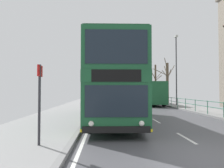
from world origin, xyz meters
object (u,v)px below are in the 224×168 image
at_px(bare_tree_far_00, 167,82).
at_px(street_lamp_far_side, 176,65).
at_px(double_decker_bus_main, 112,84).
at_px(background_bus_far_lane, 148,93).
at_px(bare_tree_far_01, 155,82).
at_px(bus_stop_sign_near, 40,95).

bearing_deg(bare_tree_far_00, street_lamp_far_side, -95.10).
height_order(double_decker_bus_main, background_bus_far_lane, double_decker_bus_main).
height_order(double_decker_bus_main, street_lamp_far_side, street_lamp_far_side).
xyz_separation_m(bare_tree_far_00, bare_tree_far_01, (-0.24, 6.03, 0.21)).
relative_size(double_decker_bus_main, bare_tree_far_00, 1.74).
bearing_deg(bus_stop_sign_near, double_decker_bus_main, 67.90).
relative_size(bus_stop_sign_near, street_lamp_far_side, 0.30).
bearing_deg(bare_tree_far_00, double_decker_bus_main, -116.54).
xyz_separation_m(double_decker_bus_main, bare_tree_far_01, (8.32, 23.16, 1.08)).
distance_m(double_decker_bus_main, bus_stop_sign_near, 6.79).
relative_size(double_decker_bus_main, background_bus_far_lane, 1.01).
distance_m(background_bus_far_lane, street_lamp_far_side, 5.51).
bearing_deg(background_bus_far_lane, bare_tree_far_01, 69.51).
height_order(bus_stop_sign_near, street_lamp_far_side, street_lamp_far_side).
height_order(background_bus_far_lane, bare_tree_far_00, bare_tree_far_00).
bearing_deg(background_bus_far_lane, bare_tree_far_00, 29.27).
relative_size(street_lamp_far_side, bare_tree_far_00, 1.32).
height_order(bus_stop_sign_near, bare_tree_far_00, bare_tree_far_00).
xyz_separation_m(background_bus_far_lane, bare_tree_far_00, (3.15, 1.77, 1.55)).
distance_m(background_bus_far_lane, bare_tree_far_01, 8.51).
xyz_separation_m(background_bus_far_lane, street_lamp_far_side, (2.68, -3.49, 3.31)).
relative_size(bus_stop_sign_near, bare_tree_far_01, 0.41).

